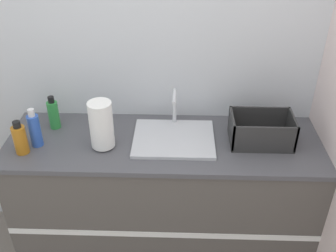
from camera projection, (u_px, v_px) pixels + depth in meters
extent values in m
cube|color=silver|center=(166.00, 56.00, 2.35)|extent=(4.23, 0.06, 2.60)
cube|color=#514C47|center=(165.00, 200.00, 2.55)|extent=(1.83, 0.58, 0.88)
cube|color=white|center=(163.00, 234.00, 2.30)|extent=(1.83, 0.01, 0.04)
cube|color=#4C4C51|center=(164.00, 143.00, 2.30)|extent=(1.85, 0.61, 0.03)
cube|color=silver|center=(174.00, 139.00, 2.29)|extent=(0.47, 0.39, 0.02)
cylinder|color=silver|center=(175.00, 106.00, 2.37)|extent=(0.02, 0.02, 0.22)
cylinder|color=silver|center=(174.00, 97.00, 2.25)|extent=(0.02, 0.16, 0.02)
cylinder|color=#4C4C51|center=(104.00, 146.00, 2.24)|extent=(0.10, 0.10, 0.01)
cylinder|color=white|center=(101.00, 125.00, 2.17)|extent=(0.13, 0.13, 0.27)
cube|color=#2D2D2D|center=(260.00, 141.00, 2.28)|extent=(0.35, 0.23, 0.01)
cube|color=#2D2D2D|center=(265.00, 139.00, 2.14)|extent=(0.35, 0.01, 0.16)
cube|color=#2D2D2D|center=(258.00, 118.00, 2.33)|extent=(0.35, 0.01, 0.16)
cube|color=#2D2D2D|center=(232.00, 128.00, 2.24)|extent=(0.01, 0.23, 0.16)
cube|color=#2D2D2D|center=(292.00, 129.00, 2.23)|extent=(0.01, 0.23, 0.16)
cylinder|color=#2D56B7|center=(35.00, 131.00, 2.21)|extent=(0.07, 0.07, 0.19)
cylinder|color=silver|center=(31.00, 113.00, 2.14)|extent=(0.04, 0.04, 0.04)
cylinder|color=#B26B19|center=(20.00, 140.00, 2.15)|extent=(0.08, 0.08, 0.16)
cylinder|color=black|center=(17.00, 125.00, 2.10)|extent=(0.04, 0.04, 0.04)
cylinder|color=#2D8C3D|center=(54.00, 115.00, 2.37)|extent=(0.07, 0.07, 0.17)
cylinder|color=black|center=(51.00, 100.00, 2.31)|extent=(0.04, 0.04, 0.04)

